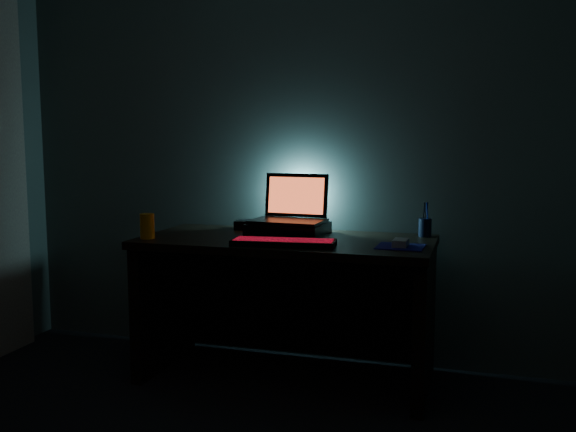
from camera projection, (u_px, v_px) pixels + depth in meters
The scene contains 10 objects.
room at pixel (109, 145), 1.70m from camera, with size 3.50×4.00×2.50m.
desk at pixel (289, 285), 3.38m from camera, with size 1.50×0.70×0.75m.
riser at pixel (288, 228), 3.44m from camera, with size 0.40×0.30×0.06m, color black.
laptop at pixel (291, 211), 3.47m from camera, with size 0.40×0.31×0.26m.
keyboard at pixel (284, 242), 3.08m from camera, with size 0.51×0.21×0.03m.
mousepad at pixel (401, 247), 3.04m from camera, with size 0.22×0.20×0.00m, color #0C0B52.
mouse at pixel (401, 243), 3.03m from camera, with size 0.07×0.11×0.03m, color gray.
pen_cup at pixel (425, 227), 3.35m from camera, with size 0.07×0.07×0.10m, color black.
juice_glass at pixel (147, 226), 3.28m from camera, with size 0.08×0.08×0.13m, color orange.
router at pixel (250, 225), 3.61m from camera, with size 0.16×0.13×0.05m.
Camera 1 is at (0.95, -1.50, 1.27)m, focal length 40.00 mm.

